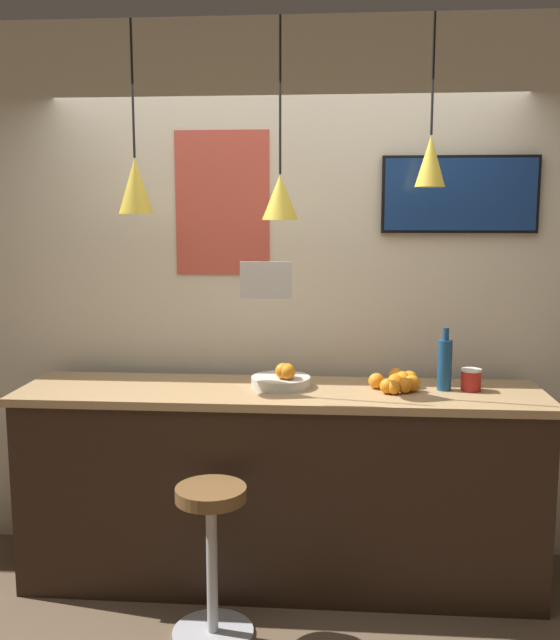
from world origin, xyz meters
The scene contains 13 objects.
back_wall centered at (0.00, 0.97, 1.45)m, with size 8.00×0.06×2.90m.
service_counter centered at (0.00, 0.55, 0.51)m, with size 2.62×0.60×1.02m.
bar_stool centered at (-0.26, 0.03, 0.45)m, with size 0.37×0.37×0.70m.
fruit_bowl centered at (0.01, 0.59, 1.06)m, with size 0.30×0.30×0.13m.
orange_pile centered at (0.59, 0.59, 1.06)m, with size 0.25×0.29×0.08m.
juice_bottle centered at (0.82, 0.60, 1.15)m, with size 0.07×0.07×0.32m.
spread_jar centered at (0.95, 0.60, 1.07)m, with size 0.10×0.10×0.11m.
pendant_lamp_left centered at (-0.71, 0.56, 2.02)m, with size 0.17×0.17×0.92m.
pendant_lamp_middle centered at (0.00, 0.56, 1.97)m, with size 0.18×0.18×0.95m.
pendant_lamp_right centered at (0.71, 0.56, 2.13)m, with size 0.14×0.14×0.79m.
mounted_tv centered at (0.91, 0.91, 1.98)m, with size 0.81×0.04×0.40m.
hanging_menu_board centered at (-0.05, 0.33, 1.58)m, with size 0.24×0.01×0.17m.
wall_poster centered at (-0.34, 0.93, 1.94)m, with size 0.51×0.01×0.77m.
Camera 1 is at (0.28, -2.91, 1.89)m, focal length 40.00 mm.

